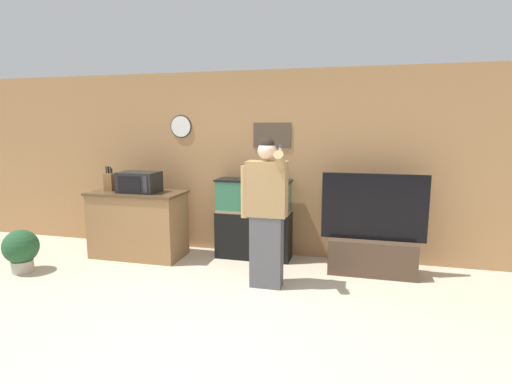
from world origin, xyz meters
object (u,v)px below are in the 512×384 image
(tv_on_stand, at_px, (372,245))
(knife_block, at_px, (109,182))
(aquarium_on_stand, at_px, (254,219))
(counter_island, at_px, (138,224))
(potted_plant, at_px, (21,249))
(person_standing, at_px, (266,211))
(microwave, at_px, (139,182))

(tv_on_stand, bearing_deg, knife_block, -178.26)
(knife_block, distance_m, aquarium_on_stand, 2.11)
(knife_block, height_order, tv_on_stand, knife_block)
(counter_island, relative_size, potted_plant, 2.39)
(person_standing, xyz_separation_m, potted_plant, (-3.10, -0.32, -0.59))
(knife_block, xyz_separation_m, person_standing, (2.41, -0.61, -0.17))
(aquarium_on_stand, xyz_separation_m, potted_plant, (-2.71, -1.28, -0.25))
(microwave, bearing_deg, aquarium_on_stand, 12.90)
(knife_block, height_order, potted_plant, knife_block)
(tv_on_stand, relative_size, person_standing, 0.75)
(tv_on_stand, bearing_deg, potted_plant, -166.36)
(person_standing, bearing_deg, microwave, 162.80)
(counter_island, relative_size, aquarium_on_stand, 1.18)
(knife_block, bearing_deg, person_standing, -14.20)
(knife_block, distance_m, potted_plant, 1.38)
(aquarium_on_stand, bearing_deg, knife_block, -170.39)
(potted_plant, bearing_deg, person_standing, 5.95)
(counter_island, distance_m, aquarium_on_stand, 1.64)
(microwave, height_order, person_standing, person_standing)
(microwave, distance_m, knife_block, 0.48)
(aquarium_on_stand, height_order, tv_on_stand, tv_on_stand)
(microwave, bearing_deg, knife_block, 178.64)
(knife_block, relative_size, aquarium_on_stand, 0.31)
(microwave, bearing_deg, potted_plant, -141.68)
(tv_on_stand, bearing_deg, person_standing, -149.00)
(microwave, bearing_deg, person_standing, -17.20)
(counter_island, height_order, tv_on_stand, tv_on_stand)
(knife_block, xyz_separation_m, potted_plant, (-0.69, -0.93, -0.75))
(counter_island, relative_size, tv_on_stand, 1.03)
(person_standing, bearing_deg, knife_block, 165.80)
(knife_block, relative_size, potted_plant, 0.63)
(tv_on_stand, bearing_deg, aquarium_on_stand, 171.69)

